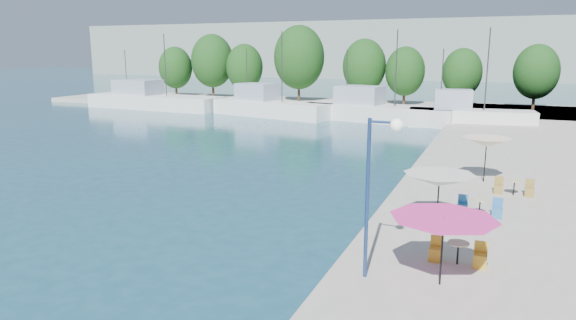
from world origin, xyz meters
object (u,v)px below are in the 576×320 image
at_px(trawler_02, 269,107).
at_px(street_lamp, 379,169).
at_px(trawler_01, 152,101).
at_px(trawler_03, 376,112).
at_px(trawler_04, 468,117).
at_px(umbrella_cream, 487,142).
at_px(umbrella_white, 439,180).
at_px(umbrella_pink, 443,226).

bearing_deg(trawler_02, street_lamp, -47.73).
bearing_deg(trawler_01, trawler_03, 1.48).
xyz_separation_m(trawler_04, street_lamp, (-0.30, -39.74, 3.01)).
distance_m(trawler_03, umbrella_cream, 29.32).
bearing_deg(trawler_02, trawler_01, -171.71).
bearing_deg(trawler_02, trawler_03, 15.29).
relative_size(umbrella_cream, street_lamp, 0.52).
relative_size(trawler_01, umbrella_white, 6.97).
height_order(umbrella_white, umbrella_cream, umbrella_cream).
relative_size(umbrella_pink, umbrella_cream, 1.24).
bearing_deg(umbrella_pink, trawler_04, 92.36).
height_order(trawler_04, street_lamp, trawler_04).
relative_size(umbrella_pink, umbrella_white, 1.12).
relative_size(trawler_04, street_lamp, 2.46).
distance_m(umbrella_cream, street_lamp, 14.59).
xyz_separation_m(umbrella_white, street_lamp, (-1.20, -5.81, 1.57)).
xyz_separation_m(trawler_01, umbrella_cream, (42.89, -28.06, 1.70)).
distance_m(trawler_01, umbrella_cream, 51.28).
relative_size(trawler_04, umbrella_pink, 3.85).
height_order(trawler_04, umbrella_cream, trawler_04).
xyz_separation_m(trawler_03, street_lamp, (9.30, -40.98, 3.02)).
bearing_deg(umbrella_pink, trawler_02, 120.81).
relative_size(trawler_03, trawler_04, 1.38).
bearing_deg(trawler_02, trawler_04, 11.45).
bearing_deg(street_lamp, trawler_03, 105.85).
xyz_separation_m(trawler_01, trawler_03, (30.89, -1.37, 0.00)).
xyz_separation_m(trawler_02, trawler_04, (22.40, -0.89, 0.00)).
xyz_separation_m(trawler_03, umbrella_cream, (12.00, -26.69, 1.69)).
distance_m(trawler_02, umbrella_cream, 36.22).
bearing_deg(umbrella_white, trawler_03, 106.62).
bearing_deg(trawler_04, umbrella_pink, -94.78).
distance_m(trawler_01, trawler_04, 40.57).
relative_size(trawler_02, umbrella_cream, 6.05).
relative_size(umbrella_pink, street_lamp, 0.64).
relative_size(trawler_01, trawler_02, 1.27).
bearing_deg(umbrella_cream, trawler_02, 133.28).
bearing_deg(umbrella_white, trawler_04, 91.51).
distance_m(umbrella_pink, umbrella_cream, 13.98).
bearing_deg(street_lamp, trawler_02, 121.61).
bearing_deg(umbrella_pink, trawler_03, 105.43).
height_order(trawler_01, street_lamp, trawler_01).
bearing_deg(umbrella_white, trawler_01, 138.56).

